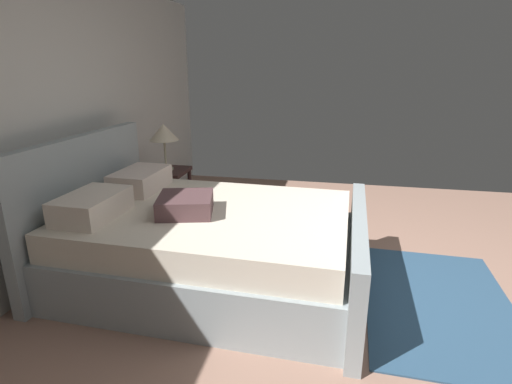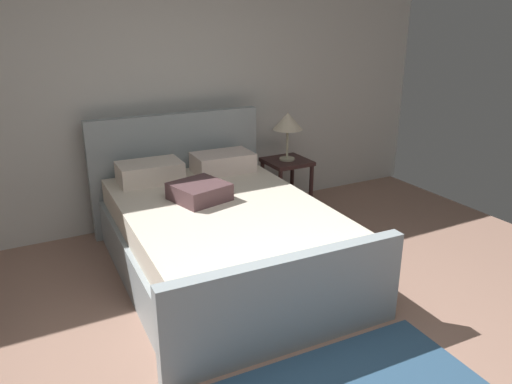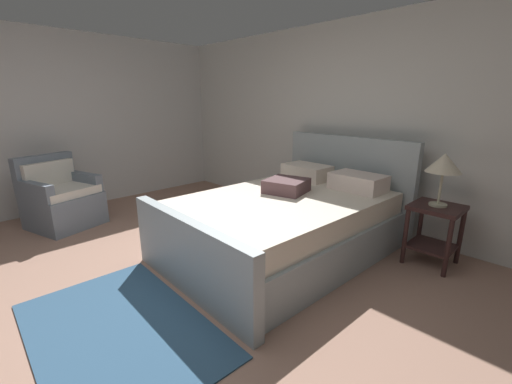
{
  "view_description": "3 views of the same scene",
  "coord_description": "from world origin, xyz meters",
  "views": [
    {
      "loc": [
        -2.7,
        0.69,
        1.7
      ],
      "look_at": [
        0.07,
        1.25,
        0.79
      ],
      "focal_mm": 27.89,
      "sensor_mm": 36.0,
      "label": 1
    },
    {
      "loc": [
        -1.41,
        -1.8,
        2.06
      ],
      "look_at": [
        0.16,
        1.14,
        0.86
      ],
      "focal_mm": 34.97,
      "sensor_mm": 36.0,
      "label": 2
    },
    {
      "loc": [
        2.18,
        -0.82,
        1.57
      ],
      "look_at": [
        0.21,
        1.1,
        0.8
      ],
      "focal_mm": 23.1,
      "sensor_mm": 36.0,
      "label": 3
    }
  ],
  "objects": [
    {
      "name": "wall_back",
      "position": [
        0.0,
        3.0,
        1.26
      ],
      "size": [
        6.44,
        0.12,
        2.51
      ],
      "primitive_type": "cube",
      "color": "silver",
      "rests_on": "ground"
    },
    {
      "name": "bed",
      "position": [
        0.09,
        1.68,
        0.34
      ],
      "size": [
        1.78,
        2.41,
        1.15
      ],
      "color": "#98A4A8",
      "rests_on": "ground"
    },
    {
      "name": "nightstand_right",
      "position": [
        1.26,
        2.5,
        0.4
      ],
      "size": [
        0.44,
        0.44,
        0.6
      ],
      "color": "#351F1D",
      "rests_on": "ground"
    },
    {
      "name": "table_lamp_right",
      "position": [
        1.26,
        2.5,
        1.0
      ],
      "size": [
        0.31,
        0.31,
        0.5
      ],
      "color": "#B7B293",
      "rests_on": "nightstand_right"
    }
  ]
}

